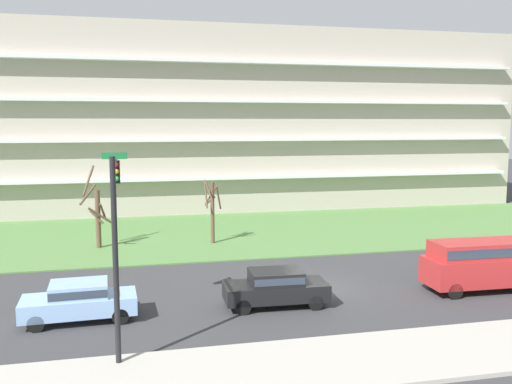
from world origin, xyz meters
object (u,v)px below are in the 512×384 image
tree_far_left (97,214)px  sedan_black_center_right (276,286)px  traffic_signal_mast (116,217)px  sedan_blue_center_left (79,300)px  tree_left (212,209)px  van_red_near_left (481,262)px

tree_far_left → sedan_black_center_right: bearing=-58.3°
sedan_black_center_right → traffic_signal_mast: (-6.45, -2.92, 3.74)m
sedan_black_center_right → traffic_signal_mast: 8.01m
tree_far_left → sedan_black_center_right: size_ratio=1.16×
tree_far_left → sedan_blue_center_left: 13.02m
tree_left → tree_far_left: bearing=178.1°
tree_left → sedan_blue_center_left: size_ratio=0.93×
tree_left → van_red_near_left: size_ratio=0.79×
tree_far_left → van_red_near_left: (17.85, -12.95, -0.81)m
tree_far_left → sedan_blue_center_left: size_ratio=1.16×
van_red_near_left → tree_left: bearing=131.5°
van_red_near_left → traffic_signal_mast: 16.89m
tree_far_left → tree_left: bearing=-1.9°
tree_left → traffic_signal_mast: (-5.61, -15.63, 2.30)m
traffic_signal_mast → tree_far_left: bearing=95.5°
tree_left → sedan_blue_center_left: 14.68m
tree_far_left → sedan_black_center_right: tree_far_left is taller
van_red_near_left → sedan_black_center_right: (-9.86, 0.00, -0.52)m
tree_left → van_red_near_left: tree_left is taller
sedan_blue_center_left → sedan_black_center_right: 8.02m
van_red_near_left → traffic_signal_mast: size_ratio=0.77×
traffic_signal_mast → sedan_black_center_right: bearing=24.3°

